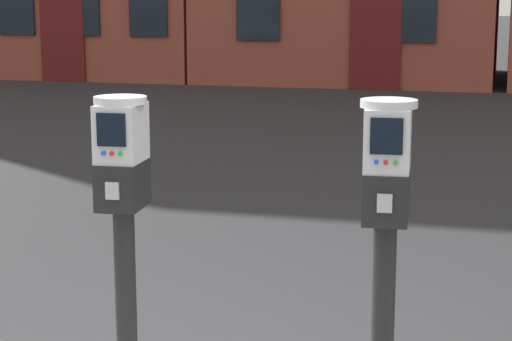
# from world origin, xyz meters

# --- Properties ---
(parking_meter_near_kerb) EXTENTS (0.23, 0.26, 1.30)m
(parking_meter_near_kerb) POSITION_xyz_m (-0.41, -0.24, 1.04)
(parking_meter_near_kerb) COLOR black
(parking_meter_near_kerb) RESTS_ON sidewalk_slab
(parking_meter_twin_adjacent) EXTENTS (0.23, 0.26, 1.32)m
(parking_meter_twin_adjacent) POSITION_xyz_m (0.68, -0.24, 1.05)
(parking_meter_twin_adjacent) COLOR black
(parking_meter_twin_adjacent) RESTS_ON sidewalk_slab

